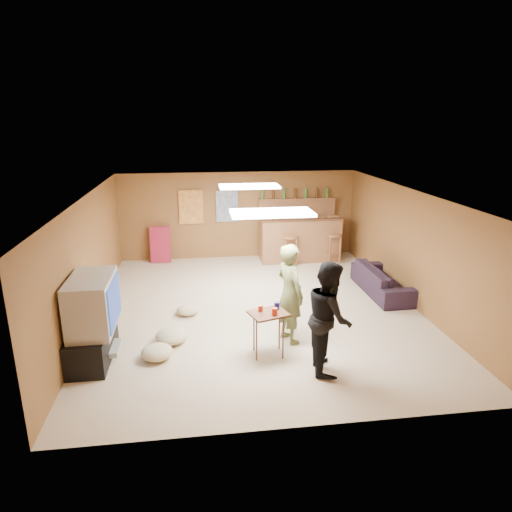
{
  "coord_description": "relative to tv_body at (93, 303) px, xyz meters",
  "views": [
    {
      "loc": [
        -1.11,
        -7.95,
        3.5
      ],
      "look_at": [
        0.0,
        0.2,
        1.0
      ],
      "focal_mm": 32.0,
      "sensor_mm": 36.0,
      "label": 1
    }
  ],
  "objects": [
    {
      "name": "cup_red_near",
      "position": [
        2.46,
        -0.18,
        -0.15
      ],
      "size": [
        0.1,
        0.1,
        0.1
      ],
      "primitive_type": "cylinder",
      "rotation": [
        0.0,
        0.0,
        0.44
      ],
      "color": "red",
      "rests_on": "tray_table"
    },
    {
      "name": "person_black",
      "position": [
        3.35,
        -0.75,
        -0.09
      ],
      "size": [
        0.7,
        0.86,
        1.62
      ],
      "primitive_type": "imported",
      "rotation": [
        0.0,
        0.0,
        1.45
      ],
      "color": "black",
      "rests_on": "ground"
    },
    {
      "name": "wall_left",
      "position": [
        -0.35,
        1.5,
        0.2
      ],
      "size": [
        0.02,
        7.0,
        2.2
      ],
      "primitive_type": "cube",
      "color": "brown",
      "rests_on": "ground"
    },
    {
      "name": "tray_table",
      "position": [
        2.57,
        -0.24,
        -0.55
      ],
      "size": [
        0.65,
        0.58,
        0.7
      ],
      "primitive_type": "cube",
      "rotation": [
        0.0,
        0.0,
        0.31
      ],
      "color": "#442415",
      "rests_on": "ground"
    },
    {
      "name": "wall_back",
      "position": [
        2.65,
        5.0,
        0.2
      ],
      "size": [
        6.0,
        0.02,
        2.2
      ],
      "primitive_type": "cube",
      "color": "brown",
      "rests_on": "ground"
    },
    {
      "name": "bar_stool_left",
      "position": [
        3.82,
        4.09,
        -0.31
      ],
      "size": [
        0.44,
        0.44,
        1.18
      ],
      "primitive_type": null,
      "rotation": [
        0.0,
        0.0,
        -0.2
      ],
      "color": "brown",
      "rests_on": "ground"
    },
    {
      "name": "ceiling_panel_back",
      "position": [
        2.65,
        2.7,
        1.27
      ],
      "size": [
        1.2,
        0.6,
        0.04
      ],
      "primitive_type": "cube",
      "color": "white",
      "rests_on": "ceiling"
    },
    {
      "name": "cushion_far",
      "position": [
        0.89,
        -0.14,
        -0.79
      ],
      "size": [
        0.52,
        0.52,
        0.22
      ],
      "primitive_type": "ellipsoid",
      "rotation": [
        0.0,
        0.0,
        0.09
      ],
      "color": "#BFB187",
      "rests_on": "ground"
    },
    {
      "name": "bar_stool_right",
      "position": [
        4.93,
        4.11,
        -0.33
      ],
      "size": [
        0.47,
        0.47,
        1.13
      ],
      "primitive_type": null,
      "rotation": [
        0.0,
        0.0,
        -0.38
      ],
      "color": "brown",
      "rests_on": "ground"
    },
    {
      "name": "tv_body",
      "position": [
        0.0,
        0.0,
        0.0
      ],
      "size": [
        0.6,
        1.1,
        0.8
      ],
      "primitive_type": "cube",
      "color": "#B2B2B7",
      "rests_on": "tv_stand"
    },
    {
      "name": "ceiling_panel_front",
      "position": [
        2.65,
        0.0,
        1.27
      ],
      "size": [
        1.2,
        0.6,
        0.04
      ],
      "primitive_type": "cube",
      "color": "white",
      "rests_on": "ceiling"
    },
    {
      "name": "sofa",
      "position": [
        5.35,
        2.0,
        -0.62
      ],
      "size": [
        0.75,
        1.89,
        0.55
      ],
      "primitive_type": "imported",
      "rotation": [
        0.0,
        0.0,
        1.58
      ],
      "color": "black",
      "rests_on": "ground"
    },
    {
      "name": "ground",
      "position": [
        2.65,
        1.5,
        -0.9
      ],
      "size": [
        7.0,
        7.0,
        0.0
      ],
      "primitive_type": "plane",
      "color": "#C5B196",
      "rests_on": "ground"
    },
    {
      "name": "bar_lip",
      "position": [
        4.15,
        4.2,
        0.2
      ],
      "size": [
        2.1,
        0.12,
        0.05
      ],
      "primitive_type": "cube",
      "color": "#442415",
      "rests_on": "bar_counter"
    },
    {
      "name": "folding_chair_stack",
      "position": [
        0.65,
        4.8,
        -0.45
      ],
      "size": [
        0.5,
        0.26,
        0.91
      ],
      "primitive_type": "cube",
      "rotation": [
        -0.14,
        0.0,
        0.0
      ],
      "color": "#A71E3B",
      "rests_on": "ground"
    },
    {
      "name": "tv_screen",
      "position": [
        0.31,
        0.0,
        0.0
      ],
      "size": [
        0.02,
        0.95,
        0.65
      ],
      "primitive_type": "cube",
      "color": "navy",
      "rests_on": "tv_body"
    },
    {
      "name": "wall_right",
      "position": [
        5.65,
        1.5,
        0.2
      ],
      "size": [
        0.02,
        7.0,
        2.2
      ],
      "primitive_type": "cube",
      "color": "brown",
      "rests_on": "ground"
    },
    {
      "name": "bar_shelf",
      "position": [
        4.15,
        4.9,
        0.6
      ],
      "size": [
        2.0,
        0.18,
        0.05
      ],
      "primitive_type": "cube",
      "color": "brown",
      "rests_on": "bar_backing"
    },
    {
      "name": "cushion_near_tv",
      "position": [
        1.09,
        0.36,
        -0.78
      ],
      "size": [
        0.68,
        0.68,
        0.23
      ],
      "primitive_type": "ellipsoid",
      "rotation": [
        0.0,
        0.0,
        -0.41
      ],
      "color": "#BFB187",
      "rests_on": "ground"
    },
    {
      "name": "cushion_mid",
      "position": [
        1.34,
        1.44,
        -0.81
      ],
      "size": [
        0.43,
        0.43,
        0.19
      ],
      "primitive_type": "ellipsoid",
      "rotation": [
        0.0,
        0.0,
        0.05
      ],
      "color": "#BFB187",
      "rests_on": "ground"
    },
    {
      "name": "poster_right",
      "position": [
        2.35,
        4.96,
        0.45
      ],
      "size": [
        0.55,
        0.03,
        0.8
      ],
      "primitive_type": "cube",
      "color": "#334C99",
      "rests_on": "wall_back"
    },
    {
      "name": "ceiling",
      "position": [
        2.65,
        1.5,
        1.3
      ],
      "size": [
        6.0,
        7.0,
        0.02
      ],
      "primitive_type": "cube",
      "color": "silver",
      "rests_on": "ground"
    },
    {
      "name": "tv_stand",
      "position": [
        -0.07,
        0.0,
        -0.65
      ],
      "size": [
        0.55,
        1.3,
        0.5
      ],
      "primitive_type": "cube",
      "color": "black",
      "rests_on": "ground"
    },
    {
      "name": "wall_front",
      "position": [
        2.65,
        -2.0,
        0.2
      ],
      "size": [
        6.0,
        0.02,
        2.2
      ],
      "primitive_type": "cube",
      "color": "brown",
      "rests_on": "ground"
    },
    {
      "name": "bar_backing",
      "position": [
        4.15,
        4.92,
        0.3
      ],
      "size": [
        2.0,
        0.14,
        0.6
      ],
      "primitive_type": "cube",
      "color": "brown",
      "rests_on": "bar_counter"
    },
    {
      "name": "poster_left",
      "position": [
        1.45,
        4.96,
        0.45
      ],
      "size": [
        0.6,
        0.03,
        0.85
      ],
      "primitive_type": "cube",
      "color": "#BF3F26",
      "rests_on": "wall_back"
    },
    {
      "name": "person_olive",
      "position": [
        2.99,
        0.18,
        -0.08
      ],
      "size": [
        0.59,
        0.7,
        1.64
      ],
      "primitive_type": "imported",
      "rotation": [
        0.0,
        0.0,
        1.96
      ],
      "color": "#636C3E",
      "rests_on": "ground"
    },
    {
      "name": "cup_blue",
      "position": [
        2.72,
        -0.12,
        -0.15
      ],
      "size": [
        0.1,
        0.1,
        0.11
      ],
      "primitive_type": "cylinder",
      "rotation": [
        0.0,
        0.0,
        0.4
      ],
      "color": "navy",
      "rests_on": "tray_table"
    },
    {
      "name": "dvd_box",
      "position": [
        0.15,
        0.0,
        -0.75
      ],
      "size": [
        0.35,
        0.5,
        0.08
      ],
      "primitive_type": "cube",
      "color": "#B2B2B7",
      "rests_on": "tv_stand"
    },
    {
      "name": "cup_red_far",
      "position": [
        2.65,
        -0.34,
        -0.14
      ],
      "size": [
        0.09,
        0.09,
        0.11
      ],
      "primitive_type": "cylinder",
      "rotation": [
        0.0,
        0.0,
        0.18
      ],
      "color": "red",
      "rests_on": "tray_table"
    },
    {
      "name": "bottle_row",
      "position": [
        4.09,
        4.88,
        0.75
      ],
      "size": [
        1.76,
        0.08,
        0.26
      ],
      "primitive_type": null,
      "color": "#3F7233",
      "rests_on": "bar_shelf"
    },
    {
      "name": "bar_counter",
      "position": [
        4.15,
        4.45,
        -0.35
      ],
      "size": [
        2.0,
        0.6,
        1.1
      ],
      "primitive_type": "cube",
      "color": "brown",
      "rests_on": "ground"
    }
  ]
}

